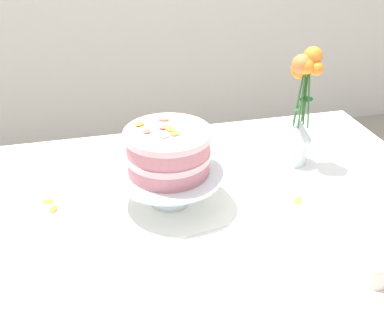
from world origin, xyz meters
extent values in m
cube|color=white|center=(0.00, 0.00, 0.72)|extent=(1.40, 1.00, 0.03)
cylinder|color=brown|center=(-0.60, 0.40, 0.35)|extent=(0.06, 0.06, 0.71)
cylinder|color=brown|center=(0.60, 0.40, 0.35)|extent=(0.06, 0.06, 0.71)
cube|color=white|center=(-0.09, 0.05, 0.74)|extent=(0.37, 0.37, 0.00)
cylinder|color=silver|center=(-0.09, 0.05, 0.75)|extent=(0.11, 0.11, 0.01)
cylinder|color=silver|center=(-0.09, 0.05, 0.79)|extent=(0.03, 0.03, 0.07)
cylinder|color=silver|center=(-0.09, 0.05, 0.83)|extent=(0.29, 0.29, 0.01)
cylinder|color=#CC7A84|center=(-0.09, 0.05, 0.86)|extent=(0.22, 0.22, 0.04)
cylinder|color=beige|center=(-0.09, 0.05, 0.89)|extent=(0.22, 0.22, 0.02)
cylinder|color=#CC7A84|center=(-0.09, 0.05, 0.92)|extent=(0.22, 0.22, 0.04)
cylinder|color=beige|center=(-0.09, 0.05, 0.95)|extent=(0.23, 0.23, 0.02)
ellipsoid|color=pink|center=(-0.10, 0.02, 0.96)|extent=(0.03, 0.03, 0.00)
ellipsoid|color=#E56B51|center=(-0.10, 0.06, 0.96)|extent=(0.03, 0.02, 0.01)
ellipsoid|color=yellow|center=(-0.09, 0.05, 0.96)|extent=(0.04, 0.04, 0.01)
ellipsoid|color=orange|center=(-0.16, 0.10, 0.96)|extent=(0.03, 0.03, 0.01)
ellipsoid|color=#E56B51|center=(-0.09, 0.11, 0.96)|extent=(0.03, 0.03, 0.00)
ellipsoid|color=#E56B51|center=(-0.14, 0.05, 0.96)|extent=(0.02, 0.03, 0.01)
ellipsoid|color=yellow|center=(-0.08, 0.02, 0.96)|extent=(0.03, 0.03, 0.01)
cylinder|color=silver|center=(0.33, 0.17, 0.78)|extent=(0.08, 0.08, 0.08)
cone|color=silver|center=(0.33, 0.17, 0.86)|extent=(0.09, 0.09, 0.07)
cylinder|color=#2D6028|center=(0.34, 0.17, 0.98)|extent=(0.02, 0.01, 0.21)
sphere|color=orange|center=(0.35, 0.17, 1.08)|extent=(0.05, 0.05, 0.05)
ellipsoid|color=#236B2D|center=(0.35, 0.17, 0.95)|extent=(0.05, 0.02, 0.02)
cylinder|color=#2D6028|center=(0.35, 0.18, 0.95)|extent=(0.02, 0.02, 0.17)
sphere|color=orange|center=(0.36, 0.19, 1.04)|extent=(0.04, 0.04, 0.04)
cylinder|color=#2D6028|center=(0.33, 0.18, 0.95)|extent=(0.01, 0.02, 0.17)
sphere|color=orange|center=(0.33, 0.19, 1.04)|extent=(0.06, 0.06, 0.06)
cylinder|color=#2D6028|center=(0.32, 0.17, 0.97)|extent=(0.02, 0.01, 0.19)
sphere|color=orange|center=(0.32, 0.16, 1.06)|extent=(0.06, 0.06, 0.06)
cylinder|color=#2D6028|center=(0.33, 0.16, 0.96)|extent=(0.01, 0.02, 0.19)
sphere|color=orange|center=(0.32, 0.15, 1.06)|extent=(0.04, 0.04, 0.04)
ellipsoid|color=#236B2D|center=(0.32, 0.17, 0.93)|extent=(0.04, 0.05, 0.02)
cylinder|color=#2D6028|center=(0.35, 0.15, 0.96)|extent=(0.02, 0.02, 0.18)
sphere|color=orange|center=(0.35, 0.14, 1.05)|extent=(0.04, 0.04, 0.04)
cylinder|color=silver|center=(0.28, -0.35, 0.74)|extent=(0.12, 0.12, 0.01)
cylinder|color=silver|center=(0.28, -0.35, 0.77)|extent=(0.07, 0.07, 0.06)
ellipsoid|color=orange|center=(-0.42, 0.12, 0.74)|extent=(0.03, 0.03, 0.00)
ellipsoid|color=orange|center=(-0.40, 0.08, 0.74)|extent=(0.03, 0.04, 0.01)
ellipsoid|color=yellow|center=(0.25, -0.03, 0.74)|extent=(0.04, 0.04, 0.01)
camera|label=1|loc=(-0.26, -0.93, 1.45)|focal=40.93mm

